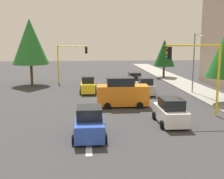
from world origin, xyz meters
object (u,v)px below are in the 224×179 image
object	(u,v)px
street_lamp_curbside	(195,57)
car_silver	(145,87)
traffic_signal_far_right	(70,56)
tree_opposite_side	(30,42)
car_yellow	(88,85)
car_white	(170,112)
traffic_signal_near_left	(198,66)
car_blue	(89,124)
tree_roadside_far	(164,53)
car_black	(134,80)
delivery_van_orange	(122,93)

from	to	relation	value
street_lamp_curbside	car_silver	size ratio (longest dim) A/B	1.68
traffic_signal_far_right	tree_opposite_side	xyz separation A→B (m)	(2.00, -5.33, 2.12)
traffic_signal_far_right	car_yellow	world-z (taller)	traffic_signal_far_right
car_white	car_yellow	xyz separation A→B (m)	(-13.19, -6.17, -0.00)
traffic_signal_near_left	car_yellow	distance (m)	14.75
traffic_signal_near_left	street_lamp_curbside	size ratio (longest dim) A/B	0.85
street_lamp_curbside	car_blue	bearing A→B (deg)	-41.02
traffic_signal_far_right	car_blue	size ratio (longest dim) A/B	1.49
tree_roadside_far	car_yellow	world-z (taller)	tree_roadside_far
traffic_signal_far_right	car_black	bearing A→B (deg)	62.38
traffic_signal_far_right	tree_opposite_side	distance (m)	6.07
tree_roadside_far	car_blue	size ratio (longest dim) A/B	1.72
car_blue	car_silver	world-z (taller)	same
car_white	car_yellow	size ratio (longest dim) A/B	1.08
tree_roadside_far	tree_opposite_side	bearing A→B (deg)	-73.69
tree_opposite_side	delivery_van_orange	distance (m)	18.50
traffic_signal_far_right	car_yellow	bearing A→B (deg)	16.58
car_blue	tree_roadside_far	bearing A→B (deg)	156.29
car_black	car_silver	distance (m)	5.49
car_black	car_blue	size ratio (longest dim) A/B	1.09
traffic_signal_near_left	car_blue	bearing A→B (deg)	-63.34
car_white	car_blue	distance (m)	6.54
delivery_van_orange	car_white	size ratio (longest dim) A/B	1.20
car_silver	traffic_signal_far_right	bearing A→B (deg)	-137.74
tree_roadside_far	delivery_van_orange	xyz separation A→B (m)	(20.00, -9.37, -2.87)
traffic_signal_far_right	delivery_van_orange	xyz separation A→B (m)	(16.00, 5.80, -2.62)
tree_opposite_side	car_blue	distance (m)	24.31
street_lamp_curbside	tree_opposite_side	bearing A→B (deg)	-112.55
car_white	car_blue	size ratio (longest dim) A/B	1.08
street_lamp_curbside	car_yellow	bearing A→B (deg)	-98.06
tree_opposite_side	traffic_signal_far_right	bearing A→B (deg)	110.57
car_white	car_yellow	bearing A→B (deg)	-154.94
traffic_signal_near_left	car_blue	world-z (taller)	traffic_signal_near_left
tree_roadside_far	car_blue	bearing A→B (deg)	-23.71
car_white	car_black	world-z (taller)	same
tree_opposite_side	traffic_signal_near_left	bearing A→B (deg)	42.91
car_yellow	car_silver	world-z (taller)	same
car_white	tree_roadside_far	bearing A→B (deg)	166.04
street_lamp_curbside	car_yellow	distance (m)	12.89
traffic_signal_near_left	delivery_van_orange	world-z (taller)	traffic_signal_near_left
car_yellow	car_black	world-z (taller)	same
tree_roadside_far	car_white	xyz separation A→B (m)	(25.84, -6.42, -3.25)
car_black	car_silver	xyz separation A→B (m)	(5.48, 0.37, 0.00)
street_lamp_curbside	delivery_van_orange	size ratio (longest dim) A/B	1.46
car_yellow	traffic_signal_far_right	bearing A→B (deg)	-163.42
delivery_van_orange	car_silver	world-z (taller)	delivery_van_orange
traffic_signal_near_left	car_black	world-z (taller)	traffic_signal_near_left
traffic_signal_far_right	street_lamp_curbside	world-z (taller)	street_lamp_curbside
tree_opposite_side	car_yellow	world-z (taller)	tree_opposite_side
car_black	car_blue	distance (m)	20.68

